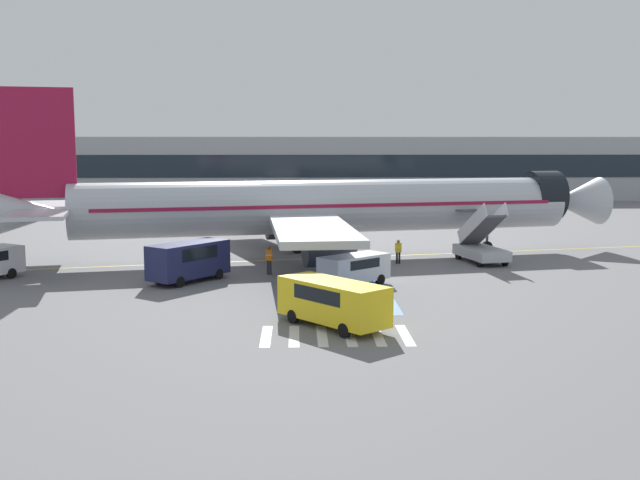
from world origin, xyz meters
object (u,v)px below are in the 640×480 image
object	(u,v)px
traffic_cone_0	(186,266)
ground_crew_2	(352,251)
airliner	(320,207)
service_van_2	(189,259)
service_van_3	(354,267)
ground_crew_1	(398,250)
terminal_building	(282,168)
service_van_1	(333,300)
boarding_stairs_forward	(481,248)
ground_crew_0	(269,258)
fuel_tanker	(262,210)

from	to	relation	value
traffic_cone_0	ground_crew_2	bearing A→B (deg)	10.50
airliner	service_van_2	bearing A→B (deg)	-54.74
service_van_2	traffic_cone_0	world-z (taller)	service_van_2
service_van_3	ground_crew_1	world-z (taller)	service_van_3
service_van_2	service_van_3	world-z (taller)	service_van_2
service_van_3	ground_crew_2	world-z (taller)	service_van_3
airliner	terminal_building	world-z (taller)	airliner
ground_crew_2	traffic_cone_0	world-z (taller)	ground_crew_2
service_van_3	ground_crew_2	distance (m)	7.72
airliner	service_van_3	world-z (taller)	airliner
airliner	service_van_1	world-z (taller)	airliner
boarding_stairs_forward	traffic_cone_0	xyz separation A→B (m)	(-19.97, -2.64, -0.73)
ground_crew_1	ground_crew_0	bearing A→B (deg)	24.19
service_van_2	traffic_cone_0	size ratio (longest dim) A/B	8.74
service_van_1	traffic_cone_0	distance (m)	17.76
boarding_stairs_forward	terminal_building	bearing A→B (deg)	91.67
service_van_1	traffic_cone_0	size ratio (longest dim) A/B	9.15
airliner	fuel_tanker	xyz separation A→B (m)	(-5.06, 19.57, -1.97)
boarding_stairs_forward	ground_crew_1	world-z (taller)	boarding_stairs_forward
fuel_tanker	traffic_cone_0	bearing A→B (deg)	176.64
service_van_2	ground_crew_1	xyz separation A→B (m)	(13.42, 6.31, -0.46)
service_van_3	ground_crew_0	size ratio (longest dim) A/B	2.40
airliner	ground_crew_2	world-z (taller)	airliner
ground_crew_0	traffic_cone_0	bearing A→B (deg)	-6.91
fuel_tanker	terminal_building	bearing A→B (deg)	3.55
service_van_1	terminal_building	distance (m)	78.81
airliner	ground_crew_2	distance (m)	4.46
boarding_stairs_forward	ground_crew_0	bearing A→B (deg)	-175.47
ground_crew_1	terminal_building	size ratio (longest dim) A/B	0.01
ground_crew_2	terminal_building	bearing A→B (deg)	82.44
ground_crew_1	boarding_stairs_forward	bearing A→B (deg)	-177.13
boarding_stairs_forward	service_van_1	world-z (taller)	boarding_stairs_forward
airliner	traffic_cone_0	bearing A→B (deg)	-73.72
boarding_stairs_forward	fuel_tanker	bearing A→B (deg)	114.58
ground_crew_1	traffic_cone_0	size ratio (longest dim) A/B	2.73
airliner	terminal_building	distance (m)	58.62
terminal_building	ground_crew_1	bearing A→B (deg)	-81.49
boarding_stairs_forward	fuel_tanker	world-z (taller)	boarding_stairs_forward
service_van_1	ground_crew_2	bearing A→B (deg)	43.25
airliner	ground_crew_2	xyz separation A→B (m)	(2.12, -2.75, -2.80)
boarding_stairs_forward	fuel_tanker	size ratio (longest dim) A/B	0.59
service_van_1	service_van_2	world-z (taller)	service_van_2
boarding_stairs_forward	service_van_2	world-z (taller)	boarding_stairs_forward
service_van_2	terminal_building	distance (m)	67.50
terminal_building	service_van_2	bearing A→B (deg)	-93.65
airliner	fuel_tanker	world-z (taller)	airliner
ground_crew_2	traffic_cone_0	distance (m)	11.15
service_van_2	ground_crew_2	world-z (taller)	service_van_2
traffic_cone_0	ground_crew_1	bearing A→B (deg)	9.22
airliner	boarding_stairs_forward	bearing A→B (deg)	66.99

